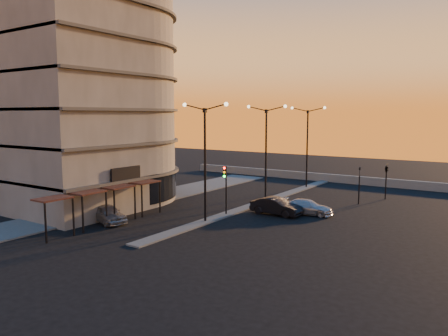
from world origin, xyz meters
The scene contains 14 objects.
ground centered at (0.00, 0.00, 0.00)m, with size 120.00×120.00×0.00m, color black.
sidewalk_west centered at (-10.50, 4.00, 0.06)m, with size 5.00×40.00×0.12m, color #4D4C4A.
median centered at (0.00, 10.00, 0.06)m, with size 1.20×36.00×0.12m, color #4D4C4A.
parapet centered at (2.00, 26.00, 0.50)m, with size 44.00×0.50×1.00m, color slate.
building centered at (-14.00, 0.03, 11.91)m, with size 14.35×17.08×25.00m.
streetlamp_near centered at (0.00, 0.00, 5.59)m, with size 4.32×0.32×9.51m.
streetlamp_mid centered at (0.00, 10.00, 5.59)m, with size 4.32×0.32×9.51m.
streetlamp_far centered at (0.00, 20.00, 5.59)m, with size 4.32×0.32×9.51m.
traffic_light_main centered at (0.00, 2.87, 2.89)m, with size 0.28×0.44×4.25m.
signal_east_a centered at (8.00, 14.00, 1.93)m, with size 0.13×0.16×3.60m.
signal_east_b centered at (9.50, 18.00, 3.10)m, with size 0.42×1.99×3.60m.
car_hatchback centered at (-6.50, -4.43, 0.74)m, with size 1.75×4.34×1.48m, color #999BA0.
car_sedan centered at (3.48, 5.52, 0.74)m, with size 1.56×4.47×1.47m, color black.
car_wagon centered at (5.63, 7.21, 0.64)m, with size 1.79×4.40×1.28m, color #B8BAC0.
Camera 1 is at (20.36, -27.47, 8.56)m, focal length 35.00 mm.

